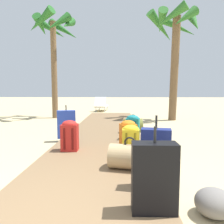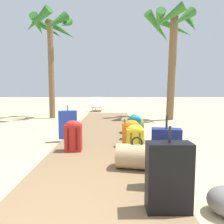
{
  "view_description": "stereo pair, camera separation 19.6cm",
  "coord_description": "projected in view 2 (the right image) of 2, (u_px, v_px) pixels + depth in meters",
  "views": [
    {
      "loc": [
        0.39,
        -1.18,
        1.19
      ],
      "look_at": [
        0.18,
        5.12,
        0.55
      ],
      "focal_mm": 35.05,
      "sensor_mm": 36.0,
      "label": 1
    },
    {
      "loc": [
        0.19,
        -1.18,
        1.19
      ],
      "look_at": [
        0.18,
        5.12,
        0.55
      ],
      "focal_mm": 35.05,
      "sensor_mm": 36.0,
      "label": 2
    }
  ],
  "objects": [
    {
      "name": "ground_plane",
      "position": [
        104.0,
        142.0,
        5.0
      ],
      "size": [
        60.0,
        60.0,
        0.0
      ],
      "primitive_type": "plane",
      "color": "tan"
    },
    {
      "name": "suitcase_black",
      "position": [
        169.0,
        177.0,
        1.99
      ],
      "size": [
        0.41,
        0.2,
        0.79
      ],
      "color": "black",
      "rests_on": "boardwalk"
    },
    {
      "name": "duffel_bag_tan",
      "position": [
        137.0,
        156.0,
        3.08
      ],
      "size": [
        0.63,
        0.45,
        0.46
      ],
      "color": "tan",
      "rests_on": "boardwalk"
    },
    {
      "name": "suitcase_blue",
      "position": [
        68.0,
        124.0,
        5.01
      ],
      "size": [
        0.44,
        0.27,
        0.76
      ],
      "color": "#2847B7",
      "rests_on": "boardwalk"
    },
    {
      "name": "boardwalk",
      "position": [
        105.0,
        132.0,
        5.93
      ],
      "size": [
        1.85,
        9.32,
        0.08
      ],
      "primitive_type": "cube",
      "color": "brown",
      "rests_on": "ground"
    },
    {
      "name": "palm_tree_far_left",
      "position": [
        52.0,
        34.0,
        8.97
      ],
      "size": [
        2.01,
        2.21,
        4.38
      ],
      "color": "brown",
      "rests_on": "ground"
    },
    {
      "name": "backpack_teal",
      "position": [
        135.0,
        126.0,
        4.92
      ],
      "size": [
        0.33,
        0.29,
        0.55
      ],
      "color": "#197A7F",
      "rests_on": "boardwalk"
    },
    {
      "name": "backpack_orange",
      "position": [
        131.0,
        133.0,
        4.24
      ],
      "size": [
        0.35,
        0.32,
        0.53
      ],
      "color": "orange",
      "rests_on": "boardwalk"
    },
    {
      "name": "backpack_yellow",
      "position": [
        135.0,
        138.0,
        3.8
      ],
      "size": [
        0.3,
        0.28,
        0.51
      ],
      "color": "gold",
      "rests_on": "boardwalk"
    },
    {
      "name": "palm_tree_far_right",
      "position": [
        172.0,
        35.0,
        8.34
      ],
      "size": [
        2.16,
        2.17,
        4.31
      ],
      "color": "brown",
      "rests_on": "ground"
    },
    {
      "name": "duffel_bag_olive",
      "position": [
        134.0,
        126.0,
        5.67
      ],
      "size": [
        0.51,
        0.43,
        0.48
      ],
      "color": "olive",
      "rests_on": "boardwalk"
    },
    {
      "name": "suitcase_navy",
      "position": [
        166.0,
        158.0,
        2.48
      ],
      "size": [
        0.35,
        0.22,
        0.83
      ],
      "color": "navy",
      "rests_on": "boardwalk"
    },
    {
      "name": "backpack_red",
      "position": [
        74.0,
        135.0,
        3.97
      ],
      "size": [
        0.3,
        0.25,
        0.56
      ],
      "color": "red",
      "rests_on": "boardwalk"
    },
    {
      "name": "lounge_chair",
      "position": [
        98.0,
        105.0,
        12.22
      ],
      "size": [
        0.71,
        1.57,
        0.8
      ],
      "color": "white",
      "rests_on": "ground"
    }
  ]
}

